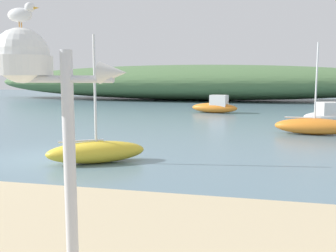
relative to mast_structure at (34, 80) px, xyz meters
The scene contains 8 objects.
ground_plane 9.81m from the mast_structure, 120.79° to the left, with size 120.00×120.00×0.00m, color slate.
distant_hill 42.21m from the mast_structure, 96.92° to the left, with size 50.78×12.05×4.12m, color #517547.
mast_structure is the anchor object (origin of this frame).
seagull_on_radar 0.64m from the mast_structure, behind, with size 0.33×0.13×0.23m.
motorboat_outer_mooring 22.67m from the mast_structure, 72.18° to the left, with size 4.50×2.62×1.21m.
motorboat_far_left 25.84m from the mast_structure, 91.96° to the left, with size 3.72×1.85×1.36m.
sailboat_off_point 8.67m from the mast_structure, 109.75° to the left, with size 3.18×2.48×4.04m.
sailboat_centre_water 16.71m from the mast_structure, 72.92° to the left, with size 3.70×1.40×4.33m.
Camera 1 is at (6.95, -11.47, 2.75)m, focal length 40.96 mm.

